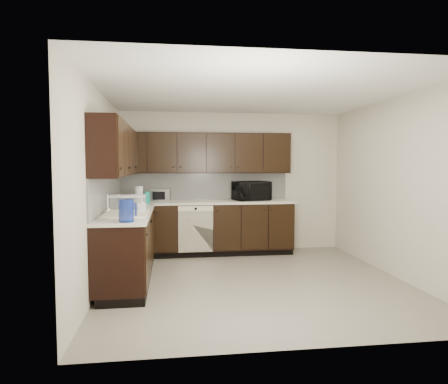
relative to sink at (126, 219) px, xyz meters
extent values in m
plane|color=gray|center=(1.68, 0.01, -0.88)|extent=(4.00, 4.00, 0.00)
plane|color=white|center=(1.68, 0.01, 1.62)|extent=(4.00, 4.00, 0.00)
cube|color=beige|center=(1.68, 2.01, 0.37)|extent=(4.00, 0.02, 2.50)
cube|color=beige|center=(-0.32, 0.01, 0.37)|extent=(0.02, 4.00, 2.50)
cube|color=beige|center=(3.68, 0.01, 0.37)|extent=(0.02, 4.00, 2.50)
cube|color=beige|center=(1.68, -1.99, 0.37)|extent=(4.00, 0.02, 2.50)
cube|color=black|center=(1.18, 1.71, -0.43)|extent=(3.00, 0.60, 0.90)
cube|color=black|center=(-0.02, 0.31, -0.43)|extent=(0.60, 2.20, 0.90)
cube|color=black|center=(1.18, 1.74, -0.83)|extent=(3.00, 0.54, 0.10)
cube|color=black|center=(0.01, 0.31, -0.83)|extent=(0.54, 2.20, 0.10)
cube|color=beige|center=(1.18, 1.71, 0.04)|extent=(3.03, 0.63, 0.04)
cube|color=beige|center=(-0.02, 0.31, 0.04)|extent=(0.63, 2.23, 0.04)
cube|color=beige|center=(1.18, 2.00, 0.30)|extent=(3.00, 0.02, 0.48)
cube|color=beige|center=(-0.31, 0.61, 0.30)|extent=(0.02, 2.80, 0.48)
cube|color=black|center=(1.18, 1.85, 0.89)|extent=(3.00, 0.33, 0.70)
cube|color=black|center=(-0.15, 0.45, 0.89)|extent=(0.33, 2.47, 0.70)
cube|color=beige|center=(0.98, 1.42, -0.38)|extent=(0.58, 0.02, 0.78)
cube|color=beige|center=(0.98, 1.42, -0.04)|extent=(0.58, 0.03, 0.08)
cylinder|color=black|center=(0.98, 1.40, -0.04)|extent=(0.04, 0.02, 0.04)
cube|color=beige|center=(0.00, 0.01, 0.06)|extent=(0.54, 0.82, 0.03)
cube|color=beige|center=(0.00, -0.19, -0.02)|extent=(0.42, 0.34, 0.16)
cube|color=beige|center=(0.00, 0.21, -0.02)|extent=(0.42, 0.34, 0.16)
cylinder|color=silver|center=(-0.22, 0.01, 0.19)|extent=(0.03, 0.03, 0.26)
cylinder|color=silver|center=(-0.17, 0.01, 0.31)|extent=(0.14, 0.02, 0.02)
cylinder|color=#B2B2B7|center=(0.00, -0.19, 0.01)|extent=(0.20, 0.20, 0.10)
imported|color=black|center=(1.99, 1.74, 0.23)|extent=(0.69, 0.55, 0.33)
imported|color=gray|center=(0.20, 0.09, 0.16)|extent=(0.10, 0.10, 0.20)
imported|color=gray|center=(-0.16, 0.65, 0.16)|extent=(0.10, 0.10, 0.21)
cube|color=#ABAAAC|center=(0.40, 1.78, 0.16)|extent=(0.37, 0.29, 0.21)
cube|color=silver|center=(-0.03, 0.55, 0.15)|extent=(0.52, 0.41, 0.19)
cylinder|color=navy|center=(0.08, -0.69, 0.18)|extent=(0.20, 0.20, 0.25)
cylinder|color=#0D8F7A|center=(0.19, 1.36, 0.16)|extent=(0.09, 0.09, 0.19)
cylinder|color=silver|center=(0.06, 1.36, 0.20)|extent=(0.13, 0.13, 0.28)
camera|label=1|loc=(0.57, -5.16, 0.70)|focal=32.00mm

